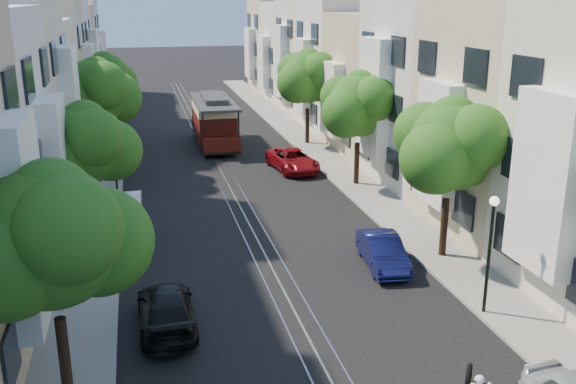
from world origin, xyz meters
TOP-DOWN VIEW (x-y plane):
  - ground at (0.00, 28.00)m, footprint 200.00×200.00m
  - sidewalk_east at (7.25, 28.00)m, footprint 2.50×80.00m
  - sidewalk_west at (-7.25, 28.00)m, footprint 2.50×80.00m
  - rail_left at (-0.55, 28.00)m, footprint 0.06×80.00m
  - rail_slot at (0.00, 28.00)m, footprint 0.06×80.00m
  - rail_right at (0.55, 28.00)m, footprint 0.06×80.00m
  - lane_line at (0.00, 28.00)m, footprint 0.08×80.00m
  - townhouses_east at (11.87, 27.91)m, footprint 7.75×72.00m
  - townhouses_west at (-11.87, 27.91)m, footprint 7.75×72.00m
  - tree_e_b at (7.26, 8.98)m, footprint 4.93×4.08m
  - tree_e_c at (7.26, 19.98)m, footprint 4.84×3.99m
  - tree_e_d at (7.26, 30.98)m, footprint 5.01×4.16m
  - tree_w_a at (-7.14, 1.98)m, footprint 4.93×4.08m
  - tree_w_b at (-7.14, 13.98)m, footprint 4.72×3.87m
  - tree_w_c at (-7.14, 24.98)m, footprint 5.13×4.28m
  - tree_w_d at (-7.14, 35.98)m, footprint 4.84×3.99m
  - lamp_east at (6.30, 4.00)m, footprint 0.32×0.32m
  - lamp_west at (-6.30, 22.00)m, footprint 0.32×0.32m
  - cable_car at (0.50, 32.15)m, footprint 2.78×8.75m
  - parked_car_e_mid at (4.40, 8.68)m, footprint 1.78×4.08m
  - parked_car_e_far at (4.40, 24.01)m, footprint 2.84×5.10m
  - parked_car_w_near at (-4.40, 5.59)m, footprint 1.86×4.49m
  - parked_car_w_mid at (-5.60, 17.98)m, footprint 1.28×3.46m
  - parked_car_w_far at (-5.60, 32.59)m, footprint 1.76×3.67m

SIDE VIEW (x-z plane):
  - ground at x=0.00m, z-range 0.00..0.00m
  - lane_line at x=0.00m, z-range 0.00..0.01m
  - rail_left at x=-0.55m, z-range 0.00..0.02m
  - rail_slot at x=0.00m, z-range 0.00..0.02m
  - rail_right at x=0.55m, z-range 0.00..0.02m
  - sidewalk_east at x=7.25m, z-range 0.00..0.12m
  - sidewalk_west at x=-7.25m, z-range 0.00..0.12m
  - parked_car_w_mid at x=-5.60m, z-range 0.00..1.13m
  - parked_car_w_far at x=-5.60m, z-range 0.00..1.21m
  - parked_car_w_near at x=-4.40m, z-range 0.00..1.30m
  - parked_car_e_mid at x=4.40m, z-range 0.00..1.30m
  - parked_car_e_far at x=4.40m, z-range 0.00..1.35m
  - cable_car at x=0.50m, z-range 0.31..3.67m
  - lamp_east at x=6.30m, z-range 0.77..4.93m
  - lamp_west at x=-6.30m, z-range 0.77..4.93m
  - tree_w_b at x=-7.14m, z-range 1.26..7.53m
  - tree_e_c at x=7.26m, z-range 1.34..7.86m
  - tree_w_d at x=-7.14m, z-range 1.34..7.86m
  - tree_e_b at x=7.26m, z-range 1.39..8.07m
  - tree_w_a at x=-7.14m, z-range 1.39..8.07m
  - tree_e_d at x=7.26m, z-range 1.44..8.29m
  - tree_w_c at x=-7.14m, z-range 1.52..8.62m
  - townhouses_west at x=-11.87m, z-range -0.80..10.96m
  - townhouses_east at x=11.87m, z-range -0.82..11.18m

